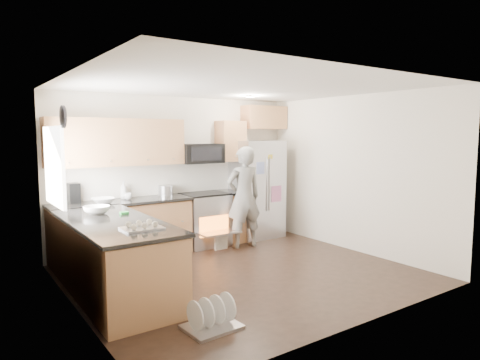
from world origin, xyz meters
TOP-DOWN VIEW (x-y plane):
  - ground at (0.00, 0.00)m, footprint 4.50×4.50m
  - room_shell at (-0.04, 0.02)m, footprint 4.54×4.04m
  - back_cabinet_run at (-0.58, 1.75)m, footprint 4.45×0.64m
  - peninsula at (-1.75, 0.25)m, footprint 0.96×2.36m
  - stove_range at (0.35, 1.69)m, footprint 0.76×0.97m
  - refrigerator at (1.50, 1.70)m, footprint 0.91×0.73m
  - person at (0.85, 1.20)m, footprint 0.69×0.50m
  - dish_rack at (-1.25, -1.20)m, footprint 0.56×0.45m

SIDE VIEW (x-z plane):
  - ground at x=0.00m, z-range 0.00..0.00m
  - dish_rack at x=-1.25m, z-range -0.08..0.25m
  - peninsula at x=-1.75m, z-range -0.05..0.98m
  - stove_range at x=0.35m, z-range -0.22..1.57m
  - person at x=0.85m, z-range 0.00..1.75m
  - refrigerator at x=1.50m, z-range 0.00..1.84m
  - back_cabinet_run at x=-0.58m, z-range -0.29..2.21m
  - room_shell at x=-0.04m, z-range 0.36..2.98m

